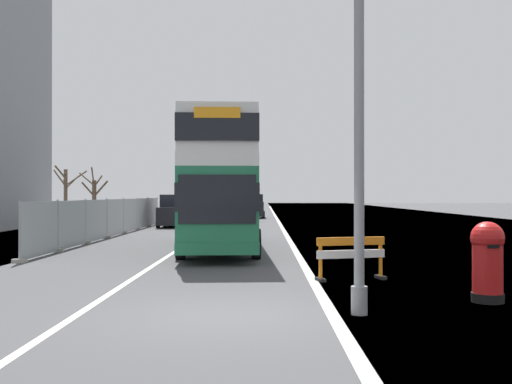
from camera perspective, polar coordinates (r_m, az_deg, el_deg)
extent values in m
cube|color=#424244|center=(10.60, -2.61, -12.07)|extent=(140.00, 280.00, 0.10)
cube|color=#B2AFA8|center=(10.64, 7.45, -11.76)|extent=(0.24, 196.00, 0.01)
cube|color=silver|center=(11.06, -16.88, -11.31)|extent=(0.16, 168.00, 0.01)
cube|color=#1E6B47|center=(22.70, -3.51, -1.42)|extent=(3.09, 11.02, 2.62)
cube|color=silver|center=(22.72, -3.51, 2.39)|extent=(3.09, 11.02, 0.40)
cube|color=silver|center=(22.78, -3.51, 4.76)|extent=(3.06, 10.91, 1.49)
cube|color=black|center=(22.70, -3.51, -0.43)|extent=(3.12, 11.13, 0.84)
cube|color=black|center=(22.78, -3.51, 4.76)|extent=(3.11, 11.07, 0.82)
cube|color=black|center=(17.23, -3.77, -0.70)|extent=(2.27, 0.19, 1.44)
cube|color=orange|center=(17.40, -3.77, 7.68)|extent=(1.36, 0.14, 0.32)
cube|color=#1E6B47|center=(22.75, -3.51, -4.26)|extent=(3.12, 11.13, 0.36)
cylinder|color=black|center=(19.45, -7.30, -5.03)|extent=(0.36, 1.02, 1.00)
cylinder|color=black|center=(19.41, 0.00, -5.04)|extent=(0.36, 1.02, 1.00)
cylinder|color=black|center=(25.79, -6.15, -3.85)|extent=(0.36, 1.02, 1.00)
cylinder|color=black|center=(25.76, -0.66, -3.86)|extent=(0.36, 1.02, 1.00)
cylinder|color=gray|center=(10.89, 9.93, 13.58)|extent=(0.18, 0.18, 9.45)
cylinder|color=gray|center=(10.74, 9.95, -10.28)|extent=(0.29, 0.29, 0.50)
cylinder|color=black|center=(12.64, 21.48, -9.48)|extent=(0.63, 0.63, 0.18)
cylinder|color=red|center=(12.56, 21.47, -6.63)|extent=(0.58, 0.58, 1.08)
sphere|color=red|center=(12.51, 21.47, -4.16)|extent=(0.65, 0.65, 0.65)
cube|color=black|center=(12.24, 21.97, -4.90)|extent=(0.22, 0.03, 0.07)
cube|color=orange|center=(14.86, 9.16, -4.71)|extent=(1.75, 0.54, 0.20)
cube|color=white|center=(14.88, 9.16, -5.94)|extent=(1.75, 0.54, 0.20)
cube|color=orange|center=(14.60, 6.24, -6.69)|extent=(0.09, 0.09, 0.96)
cube|color=black|center=(14.66, 6.24, -8.41)|extent=(0.25, 0.46, 0.08)
cube|color=orange|center=(15.24, 11.95, -6.42)|extent=(0.09, 0.09, 0.96)
cube|color=black|center=(15.29, 11.95, -8.07)|extent=(0.25, 0.46, 0.08)
cube|color=#A8AAAD|center=(21.31, -20.14, -3.34)|extent=(0.04, 3.26, 1.84)
cube|color=#A8AAAD|center=(24.52, -17.31, -2.93)|extent=(0.04, 3.26, 1.84)
cube|color=#A8AAAD|center=(27.77, -15.14, -2.62)|extent=(0.04, 3.26, 1.84)
cube|color=#A8AAAD|center=(31.05, -13.43, -2.37)|extent=(0.04, 3.26, 1.84)
cube|color=#A8AAAD|center=(34.36, -12.05, -2.17)|extent=(0.04, 3.26, 1.84)
cube|color=#A8AAAD|center=(37.68, -10.91, -2.00)|extent=(0.04, 3.26, 1.84)
cube|color=#A8AAAD|center=(41.01, -9.95, -1.86)|extent=(0.04, 3.26, 1.84)
cylinder|color=#939699|center=(19.74, -21.90, -3.58)|extent=(0.06, 0.06, 1.94)
cube|color=gray|center=(19.81, -21.90, -6.20)|extent=(0.44, 0.20, 0.12)
cylinder|color=#939699|center=(22.91, -18.63, -3.12)|extent=(0.06, 0.06, 1.94)
cube|color=gray|center=(22.97, -18.63, -5.38)|extent=(0.44, 0.20, 0.12)
cylinder|color=#939699|center=(26.14, -16.16, -2.77)|extent=(0.06, 0.06, 1.94)
cube|color=gray|center=(26.19, -16.16, -4.75)|extent=(0.44, 0.20, 0.12)
cylinder|color=#939699|center=(29.41, -14.24, -2.49)|extent=(0.06, 0.06, 1.94)
cube|color=gray|center=(29.46, -14.24, -4.26)|extent=(0.44, 0.20, 0.12)
cylinder|color=#939699|center=(32.70, -12.70, -2.27)|extent=(0.06, 0.06, 1.94)
cube|color=gray|center=(32.75, -12.71, -3.85)|extent=(0.44, 0.20, 0.12)
cylinder|color=#939699|center=(36.02, -11.45, -2.08)|extent=(0.06, 0.06, 1.94)
cube|color=gray|center=(36.06, -11.45, -3.52)|extent=(0.44, 0.20, 0.12)
cylinder|color=#939699|center=(39.35, -10.41, -1.93)|extent=(0.06, 0.06, 1.94)
cube|color=gray|center=(39.38, -10.41, -3.25)|extent=(0.44, 0.20, 0.12)
cylinder|color=#939699|center=(42.69, -9.53, -1.80)|extent=(0.06, 0.06, 1.94)
cube|color=gray|center=(42.72, -9.53, -3.01)|extent=(0.44, 0.20, 0.12)
cube|color=black|center=(39.03, -7.76, -2.26)|extent=(1.87, 4.22, 1.14)
cube|color=black|center=(39.01, -7.76, -0.84)|extent=(1.72, 2.32, 0.80)
cylinder|color=black|center=(40.22, -6.17, -2.85)|extent=(0.20, 0.60, 0.60)
cylinder|color=black|center=(40.49, -8.80, -2.83)|extent=(0.20, 0.60, 0.60)
cylinder|color=black|center=(37.63, -6.65, -3.02)|extent=(0.20, 0.60, 0.60)
cylinder|color=black|center=(37.91, -9.46, -3.00)|extent=(0.20, 0.60, 0.60)
cube|color=gray|center=(47.30, -1.57, -1.81)|extent=(1.76, 4.18, 1.32)
cube|color=black|center=(47.28, -1.57, -0.54)|extent=(1.62, 2.30, 0.77)
cylinder|color=black|center=(48.58, -0.47, -2.40)|extent=(0.20, 0.60, 0.60)
cylinder|color=black|center=(48.65, -2.55, -2.40)|extent=(0.20, 0.60, 0.60)
cylinder|color=black|center=(46.00, -0.54, -2.52)|extent=(0.20, 0.60, 0.60)
cylinder|color=black|center=(46.07, -2.73, -2.52)|extent=(0.20, 0.60, 0.60)
cube|color=black|center=(53.89, -0.21, -1.62)|extent=(1.81, 4.43, 1.31)
cube|color=black|center=(53.87, -0.21, -0.57)|extent=(1.66, 2.44, 0.67)
cylinder|color=black|center=(55.27, 0.75, -2.14)|extent=(0.20, 0.60, 0.60)
cylinder|color=black|center=(55.30, -1.13, -2.14)|extent=(0.20, 0.60, 0.60)
cylinder|color=black|center=(52.52, 0.75, -2.24)|extent=(0.20, 0.60, 0.60)
cylinder|color=black|center=(52.55, -1.22, -2.24)|extent=(0.20, 0.60, 0.60)
cylinder|color=#4C3D2D|center=(51.56, -15.37, -0.75)|extent=(0.36, 0.36, 3.33)
cylinder|color=#4C3D2D|center=(51.25, -14.77, 0.32)|extent=(1.37, 0.49, 1.39)
cylinder|color=#4C3D2D|center=(51.86, -15.02, 1.01)|extent=(0.62, 0.88, 1.03)
cylinder|color=#4C3D2D|center=(52.03, -16.03, 1.19)|extent=(1.51, 0.68, 1.15)
cylinder|color=#4C3D2D|center=(51.20, -15.92, 0.25)|extent=(0.92, 1.14, 1.26)
cylinder|color=#4C3D2D|center=(50.80, -15.49, 1.40)|extent=(0.36, 1.65, 1.64)
cylinder|color=#4C3D2D|center=(54.53, -17.93, -0.19)|extent=(0.32, 0.32, 4.35)
cylinder|color=#4C3D2D|center=(54.37, -16.98, 1.28)|extent=(1.89, 0.34, 1.41)
cylinder|color=#4C3D2D|center=(54.86, -17.35, 0.91)|extent=(0.97, 1.07, 1.23)
cylinder|color=#4C3D2D|center=(55.03, -18.02, 0.70)|extent=(0.64, 1.01, 0.87)
cylinder|color=#4C3D2D|center=(54.80, -18.44, 1.28)|extent=(1.21, 0.30, 1.51)
cylinder|color=#4C3D2D|center=(54.17, -18.39, 1.84)|extent=(0.77, 1.19, 1.18)
cylinder|color=#4C3D2D|center=(53.85, -17.92, 0.96)|extent=(0.60, 1.42, 1.61)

